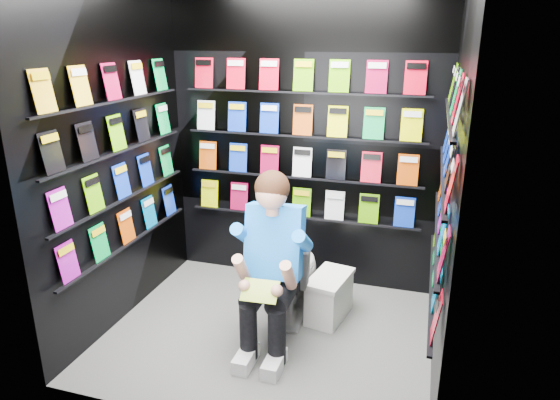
% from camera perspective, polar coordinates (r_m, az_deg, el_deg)
% --- Properties ---
extents(floor, '(2.40, 2.40, 0.00)m').
position_cam_1_polar(floor, '(3.96, -1.33, -14.98)').
color(floor, '#555553').
rests_on(floor, ground).
extents(wall_back, '(2.40, 0.04, 2.60)m').
position_cam_1_polar(wall_back, '(4.36, 2.69, 6.73)').
color(wall_back, black).
rests_on(wall_back, floor).
extents(wall_front, '(2.40, 0.04, 2.60)m').
position_cam_1_polar(wall_front, '(2.54, -8.61, -2.03)').
color(wall_front, black).
rests_on(wall_front, floor).
extents(wall_left, '(0.04, 2.00, 2.60)m').
position_cam_1_polar(wall_left, '(3.96, -18.25, 4.64)').
color(wall_left, black).
rests_on(wall_left, floor).
extents(wall_right, '(0.04, 2.00, 2.60)m').
position_cam_1_polar(wall_right, '(3.26, 18.95, 1.76)').
color(wall_right, black).
rests_on(wall_right, floor).
extents(comics_back, '(2.10, 0.06, 1.37)m').
position_cam_1_polar(comics_back, '(4.33, 2.59, 6.71)').
color(comics_back, '#CE4B0A').
rests_on(comics_back, wall_back).
extents(comics_left, '(0.06, 1.70, 1.37)m').
position_cam_1_polar(comics_left, '(3.94, -17.90, 4.69)').
color(comics_left, '#CE4B0A').
rests_on(comics_left, wall_left).
extents(comics_right, '(0.06, 1.70, 1.37)m').
position_cam_1_polar(comics_right, '(3.26, 18.44, 1.90)').
color(comics_right, '#CE4B0A').
rests_on(comics_right, wall_right).
extents(toilet, '(0.47, 0.77, 0.73)m').
position_cam_1_polar(toilet, '(4.04, 1.16, -8.25)').
color(toilet, silver).
rests_on(toilet, floor).
extents(longbox, '(0.32, 0.48, 0.33)m').
position_cam_1_polar(longbox, '(4.09, 5.63, -11.14)').
color(longbox, white).
rests_on(longbox, floor).
extents(longbox_lid, '(0.35, 0.51, 0.03)m').
position_cam_1_polar(longbox_lid, '(4.01, 5.72, -8.85)').
color(longbox_lid, white).
rests_on(longbox_lid, longbox).
extents(reader, '(0.58, 0.82, 1.44)m').
position_cam_1_polar(reader, '(3.54, -0.48, -4.89)').
color(reader, '#0269EC').
rests_on(reader, toilet).
extents(held_comic, '(0.25, 0.16, 0.10)m').
position_cam_1_polar(held_comic, '(3.33, -2.30, -10.34)').
color(held_comic, green).
rests_on(held_comic, reader).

